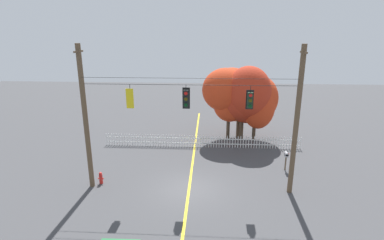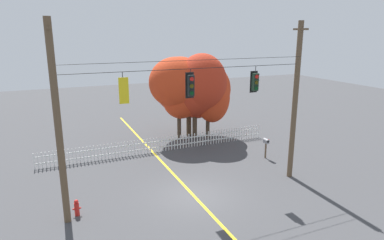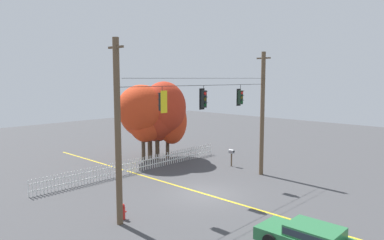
% 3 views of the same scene
% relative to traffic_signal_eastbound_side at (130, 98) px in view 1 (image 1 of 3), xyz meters
% --- Properties ---
extents(ground, '(80.00, 80.00, 0.00)m').
position_rel_traffic_signal_eastbound_side_xyz_m(ground, '(3.38, 0.01, -5.77)').
color(ground, '#424244').
extents(lane_centerline_stripe, '(0.16, 36.00, 0.01)m').
position_rel_traffic_signal_eastbound_side_xyz_m(lane_centerline_stripe, '(3.38, 0.01, -5.76)').
color(lane_centerline_stripe, gold).
rests_on(lane_centerline_stripe, ground).
extents(signal_support_span, '(12.64, 1.10, 8.83)m').
position_rel_traffic_signal_eastbound_side_xyz_m(signal_support_span, '(3.38, 0.01, -1.28)').
color(signal_support_span, brown).
rests_on(signal_support_span, ground).
extents(traffic_signal_eastbound_side, '(0.43, 0.38, 1.38)m').
position_rel_traffic_signal_eastbound_side_xyz_m(traffic_signal_eastbound_side, '(0.00, 0.00, 0.00)').
color(traffic_signal_eastbound_side, black).
extents(traffic_signal_westbound_side, '(0.43, 0.38, 1.42)m').
position_rel_traffic_signal_eastbound_side_xyz_m(traffic_signal_westbound_side, '(3.22, 0.02, 0.00)').
color(traffic_signal_westbound_side, black).
extents(traffic_signal_northbound_secondary, '(0.43, 0.38, 1.40)m').
position_rel_traffic_signal_eastbound_side_xyz_m(traffic_signal_northbound_secondary, '(6.85, 0.02, -0.03)').
color(traffic_signal_northbound_secondary, black).
extents(white_picket_fence, '(16.51, 0.06, 1.04)m').
position_rel_traffic_signal_eastbound_side_xyz_m(white_picket_fence, '(3.99, 7.11, -5.24)').
color(white_picket_fence, white).
rests_on(white_picket_fence, ground).
extents(autumn_maple_near_fence, '(4.69, 4.18, 6.46)m').
position_rel_traffic_signal_eastbound_side_xyz_m(autumn_maple_near_fence, '(6.29, 9.50, -1.58)').
color(autumn_maple_near_fence, '#473828').
rests_on(autumn_maple_near_fence, ground).
extents(autumn_maple_mid, '(3.30, 3.49, 6.24)m').
position_rel_traffic_signal_eastbound_side_xyz_m(autumn_maple_mid, '(7.03, 10.03, -1.70)').
color(autumn_maple_mid, brown).
rests_on(autumn_maple_mid, ground).
extents(autumn_oak_far_east, '(4.34, 4.22, 6.72)m').
position_rel_traffic_signal_eastbound_side_xyz_m(autumn_oak_far_east, '(7.73, 9.00, -1.81)').
color(autumn_oak_far_east, '#473828').
rests_on(autumn_oak_far_east, ground).
extents(autumn_maple_far_west, '(3.65, 3.57, 5.86)m').
position_rel_traffic_signal_eastbound_side_xyz_m(autumn_maple_far_west, '(8.78, 9.13, -2.16)').
color(autumn_maple_far_west, '#473828').
rests_on(autumn_maple_far_west, ground).
extents(fire_hydrant, '(0.38, 0.22, 0.79)m').
position_rel_traffic_signal_eastbound_side_xyz_m(fire_hydrant, '(-2.35, 0.38, -5.38)').
color(fire_hydrant, red).
rests_on(fire_hydrant, ground).
extents(roadside_mailbox, '(0.25, 0.44, 1.36)m').
position_rel_traffic_signal_eastbound_side_xyz_m(roadside_mailbox, '(10.01, 3.06, -4.66)').
color(roadside_mailbox, brown).
rests_on(roadside_mailbox, ground).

